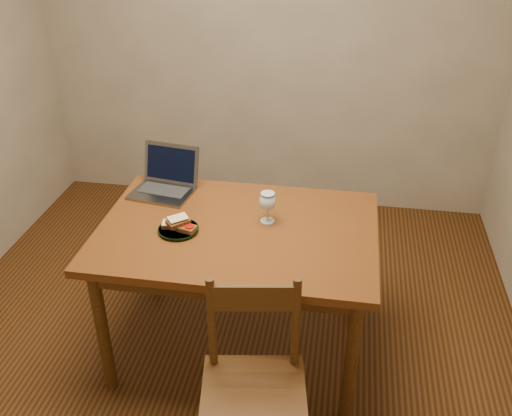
% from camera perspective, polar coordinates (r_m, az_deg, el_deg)
% --- Properties ---
extents(floor, '(3.20, 3.20, 0.02)m').
position_cam_1_polar(floor, '(3.18, -3.30, -13.01)').
color(floor, black).
rests_on(floor, ground).
extents(back_wall, '(3.20, 0.02, 2.60)m').
position_cam_1_polar(back_wall, '(3.99, 1.31, 17.73)').
color(back_wall, gray).
rests_on(back_wall, floor).
extents(front_wall, '(3.20, 0.02, 2.60)m').
position_cam_1_polar(front_wall, '(1.21, -22.71, -18.50)').
color(front_wall, gray).
rests_on(front_wall, floor).
extents(table, '(1.30, 0.90, 0.74)m').
position_cam_1_polar(table, '(2.72, -1.85, -3.53)').
color(table, '#44210B').
rests_on(table, floor).
extents(chair, '(0.47, 0.45, 0.44)m').
position_cam_1_polar(chair, '(2.31, -0.24, -16.84)').
color(chair, '#361E0B').
rests_on(chair, floor).
extents(plate, '(0.19, 0.19, 0.02)m').
position_cam_1_polar(plate, '(2.67, -7.76, -2.17)').
color(plate, black).
rests_on(plate, table).
extents(sandwich_cheese, '(0.10, 0.06, 0.03)m').
position_cam_1_polar(sandwich_cheese, '(2.67, -8.39, -1.60)').
color(sandwich_cheese, '#381E0C').
rests_on(sandwich_cheese, plate).
extents(sandwich_tomato, '(0.11, 0.08, 0.03)m').
position_cam_1_polar(sandwich_tomato, '(2.64, -7.10, -1.91)').
color(sandwich_tomato, '#381E0C').
rests_on(sandwich_tomato, plate).
extents(sandwich_top, '(0.12, 0.12, 0.03)m').
position_cam_1_polar(sandwich_top, '(2.65, -7.80, -1.28)').
color(sandwich_top, '#381E0C').
rests_on(sandwich_top, plate).
extents(milk_glass, '(0.08, 0.08, 0.16)m').
position_cam_1_polar(milk_glass, '(2.68, 1.17, 0.07)').
color(milk_glass, white).
rests_on(milk_glass, table).
extents(laptop, '(0.34, 0.32, 0.22)m').
position_cam_1_polar(laptop, '(3.01, -8.99, 2.87)').
color(laptop, slate).
rests_on(laptop, table).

